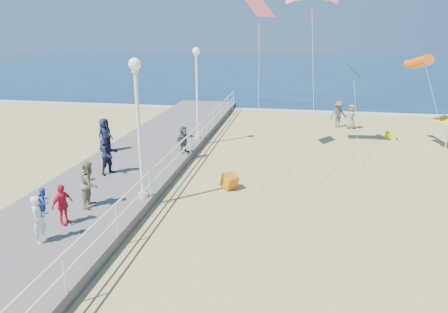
% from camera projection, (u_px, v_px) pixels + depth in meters
% --- Properties ---
extents(ground, '(160.00, 160.00, 0.00)m').
position_uv_depth(ground, '(281.00, 217.00, 14.84)').
color(ground, tan).
rests_on(ground, ground).
extents(ocean, '(160.00, 90.00, 0.05)m').
position_uv_depth(ocean, '(295.00, 66.00, 75.81)').
color(ocean, '#0C294C').
rests_on(ocean, ground).
extents(surf_line, '(160.00, 1.20, 0.04)m').
position_uv_depth(surf_line, '(291.00, 111.00, 34.06)').
color(surf_line, white).
rests_on(surf_line, ground).
extents(boardwalk, '(5.00, 44.00, 0.40)m').
position_uv_depth(boardwalk, '(93.00, 198.00, 16.04)').
color(boardwalk, slate).
rests_on(boardwalk, ground).
extents(railing, '(0.05, 42.00, 0.55)m').
position_uv_depth(railing, '(150.00, 177.00, 15.31)').
color(railing, white).
rests_on(railing, boardwalk).
extents(lamp_post_mid, '(0.44, 0.44, 5.32)m').
position_uv_depth(lamp_post_mid, '(138.00, 115.00, 14.63)').
color(lamp_post_mid, white).
rests_on(lamp_post_mid, boardwalk).
extents(lamp_post_far, '(0.44, 0.44, 5.32)m').
position_uv_depth(lamp_post_far, '(197.00, 84.00, 23.07)').
color(lamp_post_far, white).
rests_on(lamp_post_far, boardwalk).
extents(woman_holding_toddler, '(0.38, 0.56, 1.51)m').
position_uv_depth(woman_holding_toddler, '(39.00, 219.00, 12.11)').
color(woman_holding_toddler, white).
rests_on(woman_holding_toddler, boardwalk).
extents(toddler_held, '(0.35, 0.44, 0.88)m').
position_uv_depth(toddler_held, '(44.00, 202.00, 12.07)').
color(toddler_held, blue).
rests_on(toddler_held, boardwalk).
extents(spectator_1, '(0.73, 0.90, 1.73)m').
position_uv_depth(spectator_1, '(90.00, 184.00, 14.61)').
color(spectator_1, '#7E7B57').
rests_on(spectator_1, boardwalk).
extents(spectator_3, '(0.58, 0.89, 1.41)m').
position_uv_depth(spectator_3, '(62.00, 205.00, 13.25)').
color(spectator_3, red).
rests_on(spectator_3, boardwalk).
extents(spectator_4, '(0.86, 1.04, 1.82)m').
position_uv_depth(spectator_4, '(105.00, 135.00, 21.25)').
color(spectator_4, '#1B213C').
rests_on(spectator_4, boardwalk).
extents(spectator_5, '(0.97, 1.39, 1.44)m').
position_uv_depth(spectator_5, '(184.00, 139.00, 21.10)').
color(spectator_5, '#504F54').
rests_on(spectator_5, boardwalk).
extents(spectator_7, '(1.04, 1.12, 1.84)m').
position_uv_depth(spectator_7, '(109.00, 154.00, 17.90)').
color(spectator_7, '#181835').
rests_on(spectator_7, boardwalk).
extents(beach_walker_a, '(1.38, 1.07, 1.88)m').
position_uv_depth(beach_walker_a, '(339.00, 114.00, 28.18)').
color(beach_walker_a, '#545358').
rests_on(beach_walker_a, ground).
extents(beach_walker_c, '(0.99, 0.94, 1.71)m').
position_uv_depth(beach_walker_c, '(351.00, 117.00, 27.88)').
color(beach_walker_c, gray).
rests_on(beach_walker_c, ground).
extents(box_kite, '(0.89, 0.88, 0.74)m').
position_uv_depth(box_kite, '(229.00, 183.00, 17.36)').
color(box_kite, '#D2410C').
rests_on(box_kite, ground).
extents(beach_chair_left, '(0.55, 0.55, 0.40)m').
position_uv_depth(beach_chair_left, '(391.00, 136.00, 25.44)').
color(beach_chair_left, yellow).
rests_on(beach_chair_left, ground).
extents(kite_windsock, '(1.08, 3.07, 1.17)m').
position_uv_depth(kite_windsock, '(420.00, 62.00, 21.13)').
color(kite_windsock, orange).
extents(kite_diamond_pink, '(1.65, 1.74, 1.01)m').
position_uv_depth(kite_diamond_pink, '(259.00, 7.00, 20.17)').
color(kite_diamond_pink, '#F65A5C').
extents(kite_diamond_green, '(0.88, 1.11, 0.71)m').
position_uv_depth(kite_diamond_green, '(353.00, 70.00, 23.13)').
color(kite_diamond_green, green).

